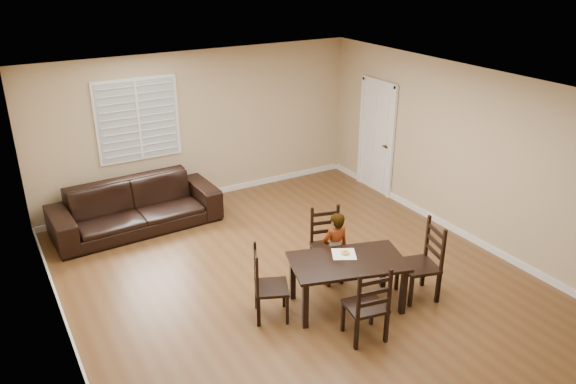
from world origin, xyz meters
The scene contains 11 objects.
ground centered at (0.00, 0.00, 0.00)m, with size 7.00×7.00×0.00m, color brown.
room centered at (0.04, 0.18, 1.81)m, with size 6.04×7.04×2.72m.
dining_table centered at (0.25, -0.72, 0.58)m, with size 1.60×1.18×0.67m.
chair_near centered at (0.51, 0.17, 0.44)m, with size 0.53×0.51×0.97m.
chair_far centered at (0.04, -1.46, 0.45)m, with size 0.51×0.49×0.99m.
chair_left centered at (-0.80, -0.39, 0.44)m, with size 0.54×0.56×0.96m.
chair_right centered at (1.31, -1.03, 0.48)m, with size 0.55×0.58×1.06m.
child centered at (0.39, -0.22, 0.54)m, with size 0.40×0.26×1.08m, color gray.
napkin centered at (0.29, -0.56, 0.67)m, with size 0.30×0.30×0.00m, color white.
donut centered at (0.31, -0.57, 0.69)m, with size 0.11×0.11×0.04m.
sofa centered at (-1.45, 2.82, 0.39)m, with size 2.67×1.04×0.78m, color black.
Camera 1 is at (-3.46, -5.63, 4.23)m, focal length 35.00 mm.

